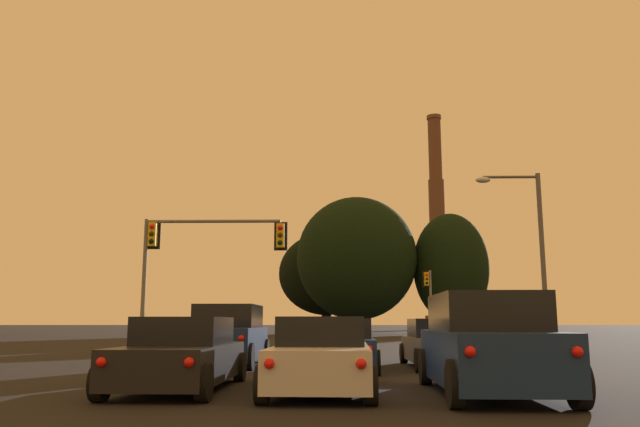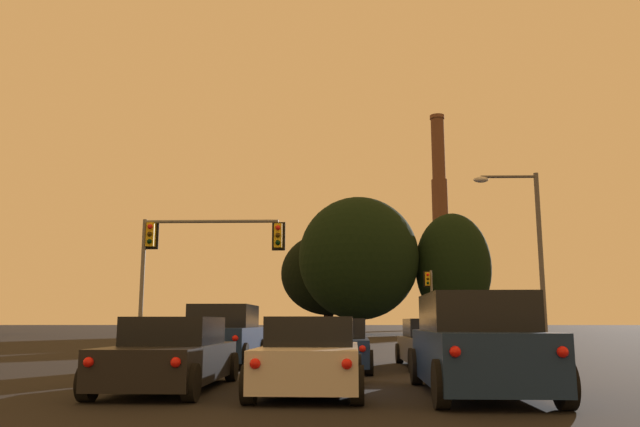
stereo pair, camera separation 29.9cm
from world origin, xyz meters
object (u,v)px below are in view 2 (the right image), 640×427
sedan_center_lane_front (336,346)px  sedan_left_lane_second (172,355)px  traffic_light_overhead_left (191,249)px  street_lamp (529,241)px  suv_right_lane_second (476,345)px  sedan_right_lane_front (435,344)px  smokestack (441,242)px  suv_left_lane_front (224,336)px  traffic_light_far_right (430,294)px  sedan_center_lane_second (311,356)px

sedan_center_lane_front → sedan_left_lane_second: 6.31m
traffic_light_overhead_left → street_lamp: street_lamp is taller
suv_right_lane_second → sedan_left_lane_second: bearing=173.9°
suv_right_lane_second → sedan_right_lane_front: bearing=89.0°
sedan_right_lane_front → smokestack: bearing=80.4°
suv_left_lane_front → suv_right_lane_second: (6.14, -7.76, 0.00)m
suv_left_lane_front → sedan_right_lane_front: 6.47m
traffic_light_far_right → street_lamp: size_ratio=0.70×
sedan_center_lane_second → sedan_right_lane_front: size_ratio=1.01×
suv_left_lane_front → sedan_left_lane_second: size_ratio=1.04×
traffic_light_overhead_left → traffic_light_far_right: bearing=59.3°
sedan_center_lane_second → street_lamp: (8.53, 13.78, 4.03)m
sedan_left_lane_second → smokestack: 105.86m
sedan_right_lane_front → smokestack: smokestack is taller
sedan_left_lane_second → smokestack: smokestack is taller
sedan_center_lane_front → traffic_light_overhead_left: 11.29m
sedan_center_lane_second → sedan_left_lane_second: same height
traffic_light_far_right → sedan_center_lane_front: bearing=-103.0°
suv_right_lane_second → street_lamp: bearing=70.4°
sedan_right_lane_front → traffic_light_far_right: traffic_light_far_right is taller
sedan_center_lane_second → street_lamp: bearing=59.7°
traffic_light_far_right → street_lamp: (0.83, -23.31, 1.17)m
sedan_right_lane_front → smokestack: size_ratio=0.12×
sedan_left_lane_second → suv_right_lane_second: 5.96m
suv_left_lane_front → street_lamp: 13.81m
sedan_right_lane_front → suv_right_lane_second: suv_right_lane_second is taller
suv_left_lane_front → traffic_light_far_right: size_ratio=0.92×
sedan_center_lane_second → smokestack: size_ratio=0.12×
smokestack → sedan_center_lane_second: bearing=-100.8°
sedan_center_lane_second → traffic_light_far_right: bearing=79.7°
suv_left_lane_front → traffic_light_overhead_left: bearing=112.0°
sedan_left_lane_second → smokestack: (22.38, 102.34, 15.19)m
sedan_right_lane_front → sedan_center_lane_front: bearing=-161.5°
traffic_light_overhead_left → street_lamp: 14.37m
sedan_center_lane_front → traffic_light_overhead_left: bearing=127.9°
suv_left_lane_front → traffic_light_far_right: traffic_light_far_right is taller
suv_right_lane_second → traffic_light_far_right: bearing=84.4°
traffic_light_overhead_left → smokestack: smokestack is taller
street_lamp → sedan_center_lane_front: bearing=-135.0°
traffic_light_overhead_left → smokestack: bearing=74.0°
sedan_center_lane_front → smokestack: size_ratio=0.12×
sedan_center_lane_front → sedan_left_lane_second: (-3.27, -5.39, 0.00)m
suv_left_lane_front → smokestack: smokestack is taller
sedan_center_lane_front → smokestack: (19.11, 96.96, 15.19)m
sedan_center_lane_second → traffic_light_overhead_left: (-5.83, 14.30, 3.77)m
sedan_left_lane_second → smokestack: size_ratio=0.12×
suv_right_lane_second → traffic_light_far_right: 37.92m
smokestack → street_lamp: bearing=-97.1°
sedan_right_lane_front → traffic_light_overhead_left: traffic_light_overhead_left is taller
suv_left_lane_front → traffic_light_overhead_left: (-2.78, 6.99, 3.54)m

